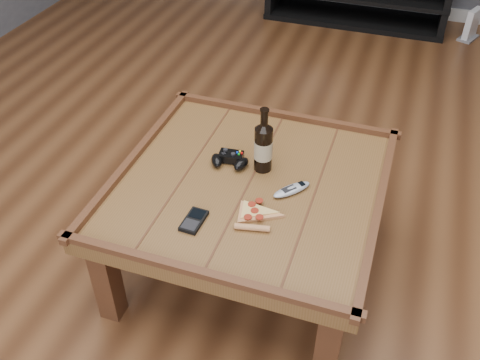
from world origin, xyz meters
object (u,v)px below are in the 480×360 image
(coffee_table, at_px, (249,194))
(beer_bottle, at_px, (263,146))
(pizza_slice, at_px, (254,215))
(smartphone, at_px, (194,221))
(game_controller, at_px, (230,160))
(remote_control, at_px, (292,189))
(game_console, at_px, (471,26))

(coffee_table, relative_size, beer_bottle, 3.78)
(beer_bottle, bearing_deg, pizza_slice, -79.14)
(smartphone, bearing_deg, coffee_table, 69.37)
(coffee_table, distance_m, smartphone, 0.30)
(coffee_table, bearing_deg, pizza_slice, -66.52)
(game_controller, relative_size, remote_control, 1.10)
(game_controller, height_order, remote_control, game_controller)
(beer_bottle, bearing_deg, remote_control, -34.98)
(beer_bottle, height_order, smartphone, beer_bottle)
(beer_bottle, bearing_deg, game_controller, -173.66)
(coffee_table, xyz_separation_m, game_console, (0.88, 2.68, -0.29))
(coffee_table, relative_size, pizza_slice, 4.25)
(pizza_slice, xyz_separation_m, game_console, (0.80, 2.85, -0.35))
(remote_control, bearing_deg, game_controller, -156.72)
(game_controller, bearing_deg, smartphone, -96.62)
(pizza_slice, bearing_deg, beer_bottle, 89.20)
(smartphone, bearing_deg, remote_control, 46.24)
(beer_bottle, xyz_separation_m, game_controller, (-0.13, -0.01, -0.09))
(beer_bottle, xyz_separation_m, smartphone, (-0.14, -0.37, -0.10))
(beer_bottle, xyz_separation_m, game_console, (0.85, 2.58, -0.46))
(beer_bottle, height_order, game_controller, beer_bottle)
(beer_bottle, relative_size, pizza_slice, 1.13)
(beer_bottle, relative_size, game_console, 1.19)
(smartphone, relative_size, remote_control, 0.80)
(beer_bottle, xyz_separation_m, pizza_slice, (0.05, -0.27, -0.10))
(game_controller, bearing_deg, coffee_table, -43.50)
(smartphone, bearing_deg, game_console, 74.07)
(coffee_table, relative_size, game_console, 4.50)
(game_controller, height_order, game_console, game_controller)
(game_controller, bearing_deg, remote_control, -22.87)
(beer_bottle, distance_m, pizza_slice, 0.29)
(pizza_slice, distance_m, game_console, 2.98)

